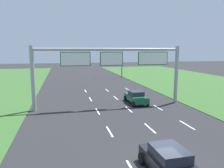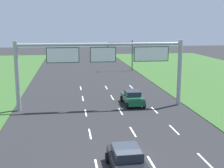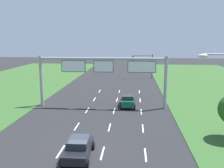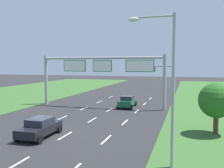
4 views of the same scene
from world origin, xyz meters
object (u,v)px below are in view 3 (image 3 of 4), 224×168
(sign_gantry, at_px, (104,71))
(traffic_light_mast, at_px, (144,62))
(car_near_red, at_px, (128,101))
(car_lead_silver, at_px, (79,148))

(sign_gantry, distance_m, traffic_light_mast, 26.00)
(car_near_red, relative_size, traffic_light_mast, 0.77)
(car_near_red, distance_m, sign_gantry, 5.35)
(car_near_red, bearing_deg, traffic_light_mast, 81.42)
(car_near_red, bearing_deg, sign_gantry, -168.92)
(car_near_red, height_order, sign_gantry, sign_gantry)
(car_near_red, height_order, traffic_light_mast, traffic_light_mast)
(car_near_red, xyz_separation_m, car_lead_silver, (-3.51, -15.35, 0.01))
(car_lead_silver, height_order, sign_gantry, sign_gantry)
(car_near_red, height_order, car_lead_silver, car_near_red)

